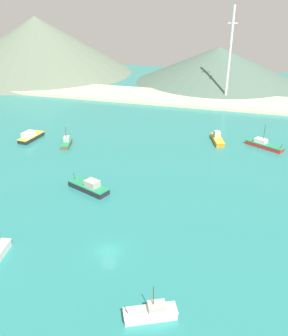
{
  "coord_description": "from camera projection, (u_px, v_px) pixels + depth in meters",
  "views": [
    {
      "loc": [
        18.72,
        -43.73,
        38.18
      ],
      "look_at": [
        -2.7,
        30.68,
        0.78
      ],
      "focal_mm": 38.24,
      "sensor_mm": 36.0,
      "label": 1
    }
  ],
  "objects": [
    {
      "name": "ground",
      "position": [
        154.0,
        174.0,
        85.18
      ],
      "size": [
        260.0,
        280.0,
        0.5
      ],
      "color": "teal"
    },
    {
      "name": "fishing_boat_1",
      "position": [
        264.0,
        145.0,
        99.41
      ],
      "size": [
        10.63,
        7.73,
        6.6
      ],
      "color": "red",
      "rests_on": "ground"
    },
    {
      "name": "fishing_boat_2",
      "position": [
        31.0,
        137.0,
        104.55
      ],
      "size": [
        3.86,
        9.23,
        2.73
      ],
      "color": "#232328",
      "rests_on": "ground"
    },
    {
      "name": "fishing_boat_5",
      "position": [
        67.0,
        143.0,
        100.62
      ],
      "size": [
        3.99,
        7.08,
        5.42
      ],
      "color": "brown",
      "rests_on": "ground"
    },
    {
      "name": "fishing_boat_6",
      "position": [
        151.0,
        313.0,
        46.71
      ],
      "size": [
        7.29,
        4.96,
        5.21
      ],
      "color": "silver",
      "rests_on": "ground"
    },
    {
      "name": "fishing_boat_8",
      "position": [
        89.0,
        187.0,
        77.28
      ],
      "size": [
        10.36,
        6.59,
        2.76
      ],
      "color": "#232328",
      "rests_on": "ground"
    },
    {
      "name": "fishing_boat_9",
      "position": [
        217.0,
        139.0,
        103.19
      ],
      "size": [
        4.85,
        9.25,
        2.88
      ],
      "color": "orange",
      "rests_on": "ground"
    },
    {
      "name": "beach_strip",
      "position": [
        197.0,
        99.0,
        143.69
      ],
      "size": [
        247.0,
        22.94,
        1.2
      ],
      "primitive_type": "cube",
      "color": "beige",
      "rests_on": "ground"
    },
    {
      "name": "hill_west",
      "position": [
        37.0,
        45.0,
        190.23
      ],
      "size": [
        99.76,
        99.76,
        28.86
      ],
      "color": "#60705B",
      "rests_on": "ground"
    },
    {
      "name": "hill_central",
      "position": [
        218.0,
        65.0,
        171.14
      ],
      "size": [
        79.01,
        79.01,
        16.64
      ],
      "color": "#4C6656",
      "rests_on": "ground"
    },
    {
      "name": "radio_tower",
      "position": [
        230.0,
        54.0,
        136.63
      ],
      "size": [
        3.53,
        2.83,
        35.33
      ],
      "color": "silver",
      "rests_on": "ground"
    }
  ]
}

